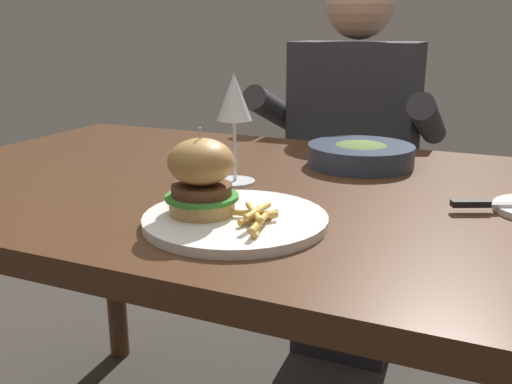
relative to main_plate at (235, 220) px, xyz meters
The scene contains 8 objects.
dining_table 0.24m from the main_plate, 96.16° to the left, with size 1.50×0.87×0.74m.
main_plate is the anchor object (origin of this frame).
burger_sandwich 0.08m from the main_plate, 169.18° to the right, with size 0.11×0.11×0.13m.
fries_pile 0.05m from the main_plate, 26.50° to the right, with size 0.08×0.11×0.02m.
wine_glass 0.28m from the main_plate, 115.97° to the left, with size 0.07×0.07×0.20m.
table_knife 0.43m from the main_plate, 31.15° to the left, with size 0.21×0.11×0.01m.
soup_bowl 0.45m from the main_plate, 79.90° to the left, with size 0.22×0.22×0.05m.
diner_person 0.95m from the main_plate, 93.76° to the left, with size 0.51×0.36×1.18m.
Camera 1 is at (0.37, -0.94, 1.02)m, focal length 40.00 mm.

